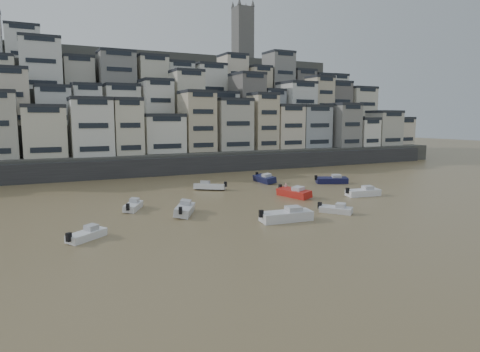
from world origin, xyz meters
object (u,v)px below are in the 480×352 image
boat_b (336,209)px  boat_i (264,178)px  boat_a (286,213)px  boat_f (133,205)px  person_pink (286,189)px  boat_h (210,185)px  boat_g (332,179)px  boat_e (294,191)px  boat_j (87,233)px  boat_c (185,208)px  boat_d (363,191)px

boat_b → boat_i: size_ratio=0.68×
boat_a → boat_f: bearing=140.5°
person_pink → boat_f: bearing=-177.8°
boat_a → boat_b: (7.56, 0.79, -0.31)m
boat_h → person_pink: bearing=170.1°
boat_f → boat_g: (36.38, 6.65, 0.15)m
boat_e → boat_j: (-29.84, -9.93, -0.23)m
boat_i → boat_b: bearing=-8.5°
boat_a → person_pink: size_ratio=3.74×
boat_a → boat_c: 12.24m
boat_d → boat_h: (-18.15, 15.26, -0.04)m
boat_g → boat_e: bearing=-124.4°
boat_a → boat_f: 19.48m
boat_a → boat_e: (9.04, 12.12, -0.05)m
boat_a → boat_g: (22.47, 20.29, -0.07)m
boat_c → boat_g: size_ratio=0.98×
boat_h → boat_g: bearing=-152.2°
boat_d → boat_c: bearing=-173.3°
boat_g → boat_h: bearing=-164.1°
boat_h → boat_d: bearing=176.1°
boat_i → person_pink: 12.61m
boat_g → boat_i: size_ratio=0.96×
boat_f → boat_j: bearing=176.6°
boat_a → boat_j: (-20.80, 2.19, -0.27)m
boat_b → boat_j: bearing=-128.4°
boat_h → person_pink: (8.67, -8.99, 0.12)m
boat_d → boat_f: 33.01m
boat_c → boat_b: bearing=-85.9°
boat_e → boat_h: size_ratio=1.13×
boat_h → boat_i: bearing=-128.9°
boat_i → boat_e: bearing=-11.0°
boat_a → boat_b: size_ratio=1.53×
boat_a → boat_i: (12.42, 26.69, -0.03)m
boat_c → boat_g: 33.64m
boat_j → boat_e: bearing=-20.1°
boat_i → boat_f: bearing=-61.5°
boat_j → boat_c: bearing=-11.0°
boat_a → boat_d: size_ratio=1.13×
boat_j → person_pink: 32.42m
boat_c → person_pink: (18.15, 6.18, 0.07)m
boat_b → boat_f: (-21.47, 12.84, 0.09)m
boat_h → person_pink: size_ratio=3.14×
boat_f → boat_i: (26.33, 13.06, 0.18)m
boat_f → boat_g: size_ratio=0.82×
boat_c → boat_g: boat_g is taller
boat_d → boat_f: bearing=177.4°
boat_d → boat_e: 10.37m
boat_j → boat_a: bearing=-44.5°
boat_b → boat_d: size_ratio=0.74×
boat_f → boat_g: bearing=-52.0°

